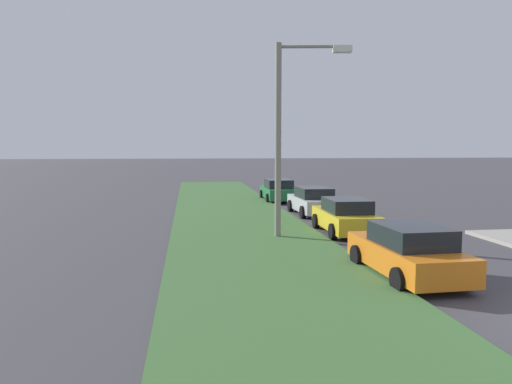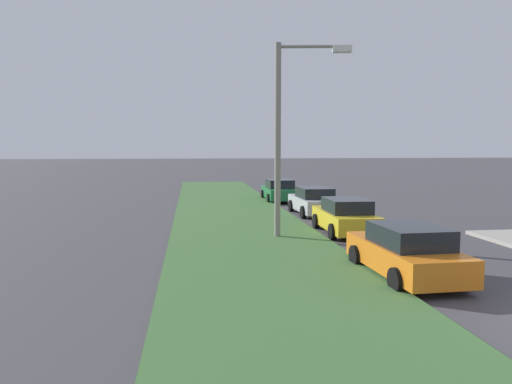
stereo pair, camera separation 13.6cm
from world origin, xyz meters
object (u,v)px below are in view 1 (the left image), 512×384
at_px(parked_car_orange, 408,252).
at_px(streetlight, 287,126).
at_px(parked_car_yellow, 345,216).
at_px(parked_car_silver, 313,201).
at_px(parked_car_green, 278,191).

bearing_deg(parked_car_orange, streetlight, 18.51).
xyz_separation_m(parked_car_yellow, parked_car_silver, (5.67, -0.13, 0.00)).
bearing_deg(parked_car_silver, parked_car_orange, 175.90).
relative_size(parked_car_green, streetlight, 0.57).
bearing_deg(parked_car_orange, parked_car_silver, -4.73).
distance_m(parked_car_orange, parked_car_silver, 12.44).
bearing_deg(parked_car_green, parked_car_silver, -173.91).
bearing_deg(parked_car_silver, parked_car_yellow, 177.55).
relative_size(parked_car_orange, parked_car_green, 1.01).
relative_size(parked_car_yellow, parked_car_green, 1.01).
bearing_deg(streetlight, parked_car_yellow, -71.46).
height_order(parked_car_orange, parked_car_green, same).
bearing_deg(streetlight, parked_car_orange, -159.70).
bearing_deg(parked_car_silver, streetlight, 155.74).
xyz_separation_m(parked_car_orange, parked_car_silver, (12.42, -0.64, 0.00)).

